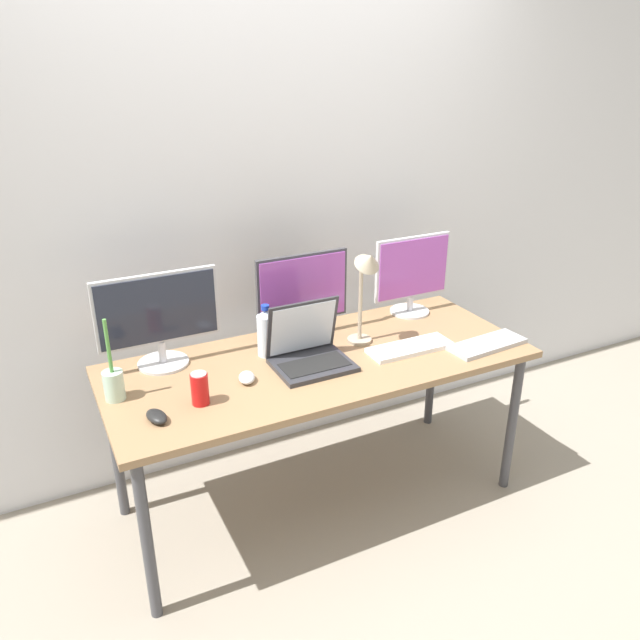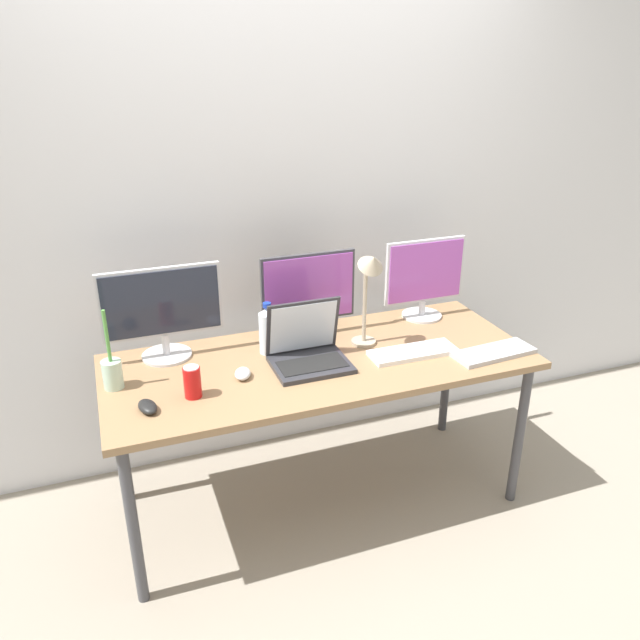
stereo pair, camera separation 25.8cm
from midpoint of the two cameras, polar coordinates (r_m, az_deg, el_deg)
name	(u,v)px [view 1 (the left image)]	position (r m, az deg, el deg)	size (l,w,h in m)	color
ground_plane	(320,498)	(3.06, -2.50, -16.03)	(16.00, 16.00, 0.00)	gray
wall_back	(263,200)	(2.98, -7.71, 10.75)	(7.00, 0.08, 2.60)	silver
work_desk	(320,371)	(2.68, -2.76, -4.75)	(1.81, 0.75, 0.74)	#424247
monitor_left	(158,317)	(2.63, -17.31, 0.24)	(0.50, 0.21, 0.40)	silver
monitor_center	(303,294)	(2.79, -4.23, 2.30)	(0.44, 0.20, 0.39)	#38383D
monitor_right	(412,274)	(3.05, 6.04, 4.20)	(0.41, 0.19, 0.39)	silver
laptop_silver	(309,350)	(2.59, -3.89, -2.87)	(0.32, 0.26, 0.27)	#2D2D33
keyboard_main	(487,344)	(2.82, 12.53, -2.25)	(0.36, 0.14, 0.02)	#B2B2B7
keyboard_aux	(410,348)	(2.74, 5.58, -2.60)	(0.38, 0.13, 0.02)	white
mouse_by_keyboard	(157,416)	(2.33, -17.84, -8.49)	(0.06, 0.11, 0.03)	black
mouse_by_laptop	(247,377)	(2.50, -9.67, -5.28)	(0.06, 0.09, 0.04)	silver
water_bottle	(266,332)	(2.66, -7.72, -1.20)	(0.08, 0.08, 0.23)	silver
soda_can_near_keyboard	(200,389)	(2.37, -14.04, -6.19)	(0.07, 0.07, 0.13)	red
bamboo_vase	(114,383)	(2.49, -21.21, -5.49)	(0.08, 0.08, 0.33)	#B2D1B7
desk_lamp	(366,279)	(2.65, 1.48, 3.71)	(0.11, 0.18, 0.46)	tan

